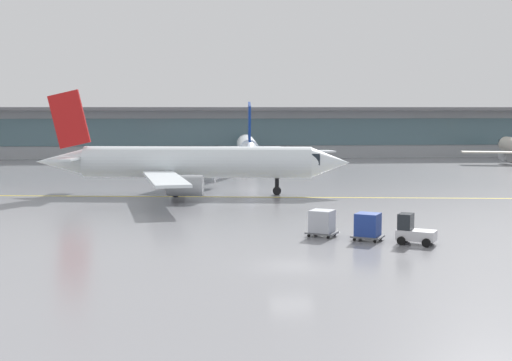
{
  "coord_description": "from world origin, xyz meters",
  "views": [
    {
      "loc": [
        -4.99,
        -40.39,
        9.3
      ],
      "look_at": [
        -0.63,
        20.64,
        3.0
      ],
      "focal_mm": 48.97,
      "sensor_mm": 36.0,
      "label": 1
    }
  ],
  "objects": [
    {
      "name": "cargo_dolly_trailing",
      "position": [
        3.41,
        9.48,
        1.05
      ],
      "size": [
        2.62,
        2.44,
        1.94
      ],
      "rotation": [
        0.0,
        0.0,
        -0.52
      ],
      "color": "#595B60",
      "rests_on": "ground_plane"
    },
    {
      "name": "terminal_concourse",
      "position": [
        0.0,
        94.38,
        4.92
      ],
      "size": [
        194.19,
        11.0,
        9.6
      ],
      "color": "#9EA3A8",
      "rests_on": "ground_plane"
    },
    {
      "name": "ground_plane",
      "position": [
        0.0,
        0.0,
        0.0
      ],
      "size": [
        400.0,
        400.0,
        0.0
      ],
      "primitive_type": "plane",
      "color": "gray"
    },
    {
      "name": "baggage_tug",
      "position": [
        9.2,
        6.13,
        0.89
      ],
      "size": [
        2.95,
        2.55,
        2.1
      ],
      "rotation": [
        0.0,
        0.0,
        -0.52
      ],
      "color": "silver",
      "rests_on": "ground_plane"
    },
    {
      "name": "cargo_dolly_lead",
      "position": [
        6.4,
        7.75,
        1.05
      ],
      "size": [
        2.62,
        2.44,
        1.94
      ],
      "rotation": [
        0.0,
        0.0,
        -0.52
      ],
      "color": "#595B60",
      "rests_on": "ground_plane"
    },
    {
      "name": "taxiway_centreline_stripe",
      "position": [
        -5.96,
        33.34,
        0.0
      ],
      "size": [
        109.32,
        12.93,
        0.01
      ],
      "primitive_type": "cube",
      "rotation": [
        0.0,
        0.0,
        -0.11
      ],
      "color": "yellow",
      "rests_on": "ground_plane"
    },
    {
      "name": "gate_airplane_1",
      "position": [
        1.71,
        73.51,
        3.1
      ],
      "size": [
        28.97,
        31.13,
        10.32
      ],
      "rotation": [
        0.0,
        0.0,
        1.54
      ],
      "color": "white",
      "rests_on": "ground_plane"
    },
    {
      "name": "taxiing_regional_jet",
      "position": [
        -6.4,
        35.39,
        3.42
      ],
      "size": [
        34.42,
        31.8,
        11.4
      ],
      "rotation": [
        0.0,
        0.0,
        -0.11
      ],
      "color": "white",
      "rests_on": "ground_plane"
    }
  ]
}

